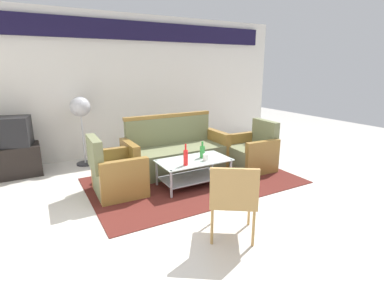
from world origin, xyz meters
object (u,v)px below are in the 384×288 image
at_px(coffee_table, 194,168).
at_px(television, 10,132).
at_px(pedestal_fan, 81,111).
at_px(cup, 206,157).
at_px(couch, 176,153).
at_px(armchair_left, 116,174).
at_px(bottle_green, 202,152).
at_px(wicker_chair, 233,196).
at_px(bottle_red, 186,157).
at_px(armchair_right, 252,153).
at_px(tv_stand, 14,161).

height_order(coffee_table, television, television).
bearing_deg(television, pedestal_fan, -165.99).
bearing_deg(cup, television, 142.68).
xyz_separation_m(couch, armchair_left, (-1.18, -0.46, -0.03)).
bearing_deg(bottle_green, wicker_chair, -110.03).
distance_m(armchair_left, bottle_red, 1.03).
xyz_separation_m(armchair_right, bottle_red, (-1.51, -0.31, 0.24)).
bearing_deg(pedestal_fan, armchair_left, -84.17).
bearing_deg(bottle_green, armchair_left, 168.99).
bearing_deg(couch, armchair_right, 153.99).
relative_size(cup, television, 0.15).
height_order(pedestal_fan, wicker_chair, pedestal_fan).
distance_m(couch, bottle_green, 0.75).
xyz_separation_m(cup, television, (-2.55, 1.94, 0.30)).
distance_m(coffee_table, wicker_chair, 1.55).
height_order(couch, cup, couch).
height_order(bottle_red, tv_stand, bottle_red).
xyz_separation_m(coffee_table, wicker_chair, (-0.38, -1.48, 0.22)).
relative_size(armchair_right, tv_stand, 1.06).
height_order(cup, pedestal_fan, pedestal_fan).
xyz_separation_m(cup, wicker_chair, (-0.52, -1.37, 0.03)).
distance_m(armchair_left, pedestal_fan, 1.75).
bearing_deg(tv_stand, armchair_right, -24.33).
bearing_deg(tv_stand, bottle_green, -34.74).
bearing_deg(armchair_right, tv_stand, 68.45).
bearing_deg(armchair_left, tv_stand, -138.40).
relative_size(armchair_left, armchair_right, 1.00).
height_order(coffee_table, bottle_red, bottle_red).
distance_m(bottle_red, pedestal_fan, 2.34).
distance_m(armchair_right, pedestal_fan, 3.17).
height_order(armchair_left, tv_stand, armchair_left).
relative_size(tv_stand, pedestal_fan, 0.63).
bearing_deg(wicker_chair, cup, 103.33).
distance_m(armchair_left, tv_stand, 2.01).
bearing_deg(armchair_left, armchair_right, 88.50).
bearing_deg(tv_stand, television, 78.40).
bearing_deg(armchair_left, wicker_chair, 24.30).
xyz_separation_m(couch, bottle_red, (-0.29, -0.91, 0.21)).
bearing_deg(couch, cup, 95.00).
distance_m(armchair_right, coffee_table, 1.29).
height_order(cup, wicker_chair, wicker_chair).
distance_m(coffee_table, cup, 0.26).
height_order(armchair_left, bottle_red, armchair_left).
bearing_deg(television, wicker_chair, 133.12).
relative_size(cup, pedestal_fan, 0.08).
bearing_deg(pedestal_fan, couch, -39.96).
relative_size(couch, coffee_table, 1.64).
xyz_separation_m(bottle_green, cup, (-0.03, -0.15, -0.05)).
xyz_separation_m(armchair_left, tv_stand, (-1.29, 1.54, -0.03)).
distance_m(couch, armchair_right, 1.36).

